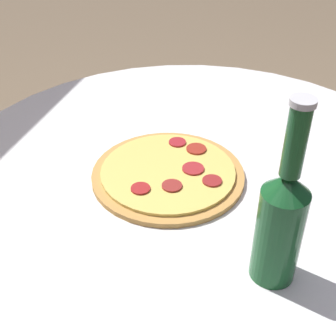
# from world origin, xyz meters

# --- Properties ---
(table) EXTENTS (0.99, 0.99, 0.73)m
(table) POSITION_xyz_m (0.00, 0.00, 0.54)
(table) COLOR white
(table) RESTS_ON ground_plane
(pizza) EXTENTS (0.28, 0.28, 0.02)m
(pizza) POSITION_xyz_m (-0.03, 0.04, 0.74)
(pizza) COLOR #C68E47
(pizza) RESTS_ON table
(beer_bottle) EXTENTS (0.06, 0.06, 0.28)m
(beer_bottle) POSITION_xyz_m (-0.22, -0.17, 0.84)
(beer_bottle) COLOR #195628
(beer_bottle) RESTS_ON table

